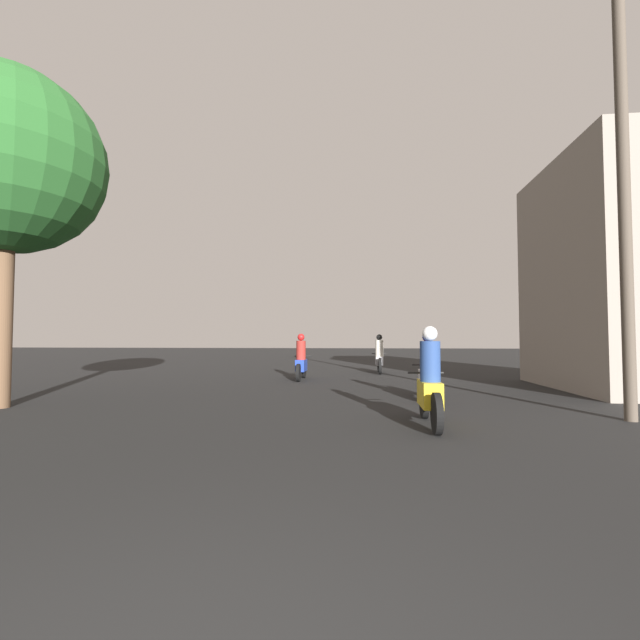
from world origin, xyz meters
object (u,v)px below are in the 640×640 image
object	(u,v)px
motorcycle_silver	(379,358)
building_right_near	(635,274)
motorcycle_yellow	(430,386)
motorcycle_blue	(301,361)
utility_pole_near	(623,173)
street_tree	(8,162)
motorcycle_white	(427,373)

from	to	relation	value
motorcycle_silver	building_right_near	xyz separation A→B (m)	(6.81, -5.05, 2.57)
motorcycle_yellow	motorcycle_blue	distance (m)	8.04
building_right_near	utility_pole_near	distance (m)	5.68
motorcycle_blue	utility_pole_near	xyz separation A→B (m)	(6.61, -6.65, 3.67)
motorcycle_blue	street_tree	distance (m)	9.40
motorcycle_silver	utility_pole_near	distance (m)	11.12
motorcycle_yellow	street_tree	bearing A→B (deg)	171.72
motorcycle_yellow	utility_pole_near	world-z (taller)	utility_pole_near
motorcycle_blue	building_right_near	size ratio (longest dim) A/B	0.30
utility_pole_near	street_tree	size ratio (longest dim) A/B	1.18
utility_pole_near	motorcycle_blue	bearing A→B (deg)	134.86
building_right_near	street_tree	world-z (taller)	street_tree
building_right_near	utility_pole_near	size ratio (longest dim) A/B	0.78
motorcycle_white	street_tree	distance (m)	10.07
motorcycle_yellow	utility_pole_near	bearing A→B (deg)	10.56
motorcycle_silver	street_tree	size ratio (longest dim) A/B	0.29
street_tree	motorcycle_yellow	bearing A→B (deg)	-6.64
motorcycle_yellow	motorcycle_blue	xyz separation A→B (m)	(-3.15, 7.40, -0.01)
motorcycle_silver	utility_pole_near	xyz separation A→B (m)	(3.85, -9.77, 3.67)
motorcycle_white	building_right_near	bearing A→B (deg)	28.64
motorcycle_blue	motorcycle_silver	xyz separation A→B (m)	(2.76, 3.13, -0.00)
motorcycle_yellow	street_tree	xyz separation A→B (m)	(-8.39, 0.98, 4.42)
motorcycle_yellow	motorcycle_silver	distance (m)	10.53
motorcycle_yellow	building_right_near	bearing A→B (deg)	38.78
motorcycle_white	building_right_near	world-z (taller)	building_right_near
street_tree	building_right_near	bearing A→B (deg)	16.87
building_right_near	motorcycle_silver	bearing A→B (deg)	143.42
building_right_near	motorcycle_blue	bearing A→B (deg)	168.62
motorcycle_white	motorcycle_blue	distance (m)	5.66
motorcycle_silver	utility_pole_near	world-z (taller)	utility_pole_near
motorcycle_silver	motorcycle_white	bearing A→B (deg)	-88.17
motorcycle_yellow	building_right_near	xyz separation A→B (m)	(6.42, 5.47, 2.56)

